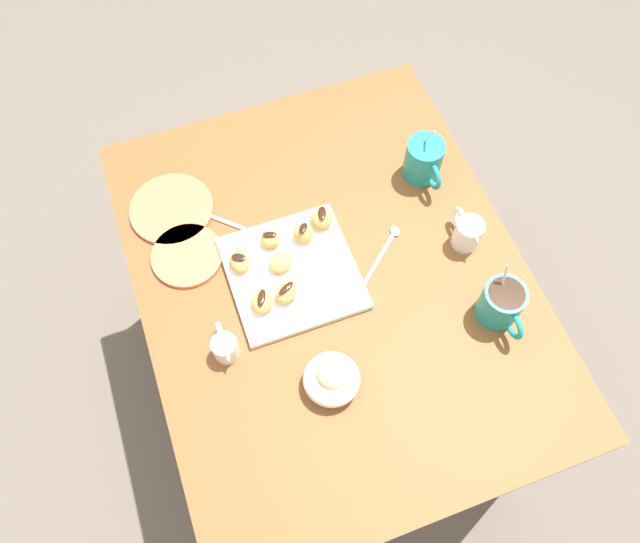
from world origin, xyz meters
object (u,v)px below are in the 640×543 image
(saucer_coral_left, at_px, (172,209))
(beignet_6, at_px, (322,218))
(cream_pitcher_white, at_px, (468,232))
(beignet_4, at_px, (240,261))
(beignet_3, at_px, (262,301))
(pastry_plate_square, at_px, (292,273))
(dining_table, at_px, (332,305))
(coffee_mug_teal_right, at_px, (502,303))
(coffee_mug_teal_left, at_px, (424,159))
(beignet_5, at_px, (270,239))
(chocolate_sauce_pitcher, at_px, (225,347))
(saucer_coral_right, at_px, (187,256))
(ice_cream_bowl, at_px, (332,378))
(beignet_1, at_px, (287,292))
(beignet_2, at_px, (281,262))
(beignet_0, at_px, (303,233))

(saucer_coral_left, xyz_separation_m, beignet_6, (0.16, 0.30, 0.03))
(cream_pitcher_white, distance_m, beignet_4, 0.49)
(cream_pitcher_white, distance_m, beignet_3, 0.46)
(beignet_3, relative_size, beignet_6, 1.09)
(beignet_3, bearing_deg, pastry_plate_square, 122.75)
(dining_table, distance_m, coffee_mug_teal_right, 0.39)
(coffee_mug_teal_left, bearing_deg, beignet_5, -80.33)
(coffee_mug_teal_left, relative_size, beignet_6, 3.03)
(dining_table, bearing_deg, chocolate_sauce_pitcher, -72.33)
(coffee_mug_teal_left, distance_m, beignet_3, 0.49)
(saucer_coral_left, distance_m, beignet_5, 0.25)
(beignet_5, bearing_deg, beignet_6, 94.64)
(saucer_coral_left, bearing_deg, beignet_5, 47.61)
(pastry_plate_square, distance_m, saucer_coral_right, 0.23)
(dining_table, distance_m, saucer_coral_right, 0.35)
(dining_table, relative_size, beignet_5, 24.04)
(saucer_coral_left, height_order, beignet_6, beignet_6)
(ice_cream_bowl, distance_m, beignet_6, 0.36)
(pastry_plate_square, bearing_deg, ice_cream_bowl, -1.31)
(beignet_1, bearing_deg, chocolate_sauce_pitcher, -65.17)
(coffee_mug_teal_right, height_order, saucer_coral_right, coffee_mug_teal_right)
(chocolate_sauce_pitcher, height_order, beignet_2, chocolate_sauce_pitcher)
(dining_table, height_order, saucer_coral_left, saucer_coral_left)
(beignet_2, relative_size, beignet_4, 1.01)
(pastry_plate_square, xyz_separation_m, beignet_0, (-0.07, 0.05, 0.03))
(beignet_6, bearing_deg, coffee_mug_teal_left, 101.94)
(beignet_5, bearing_deg, beignet_4, -69.44)
(cream_pitcher_white, distance_m, beignet_2, 0.40)
(beignet_3, height_order, beignet_5, same)
(beignet_0, distance_m, beignet_1, 0.14)
(beignet_3, bearing_deg, beignet_2, 139.21)
(beignet_5, bearing_deg, saucer_coral_left, -132.39)
(pastry_plate_square, bearing_deg, coffee_mug_teal_left, 111.95)
(saucer_coral_left, relative_size, beignet_0, 4.42)
(ice_cream_bowl, distance_m, beignet_4, 0.32)
(cream_pitcher_white, bearing_deg, beignet_0, -110.02)
(dining_table, bearing_deg, coffee_mug_teal_left, 122.77)
(coffee_mug_teal_left, distance_m, beignet_0, 0.33)
(coffee_mug_teal_right, relative_size, saucer_coral_left, 0.76)
(pastry_plate_square, height_order, beignet_2, beignet_2)
(dining_table, bearing_deg, cream_pitcher_white, 87.52)
(dining_table, distance_m, beignet_1, 0.20)
(beignet_6, bearing_deg, beignet_4, -78.96)
(beignet_0, distance_m, beignet_3, 0.18)
(dining_table, xyz_separation_m, beignet_4, (-0.09, -0.18, 0.17))
(beignet_5, distance_m, beignet_6, 0.12)
(beignet_2, bearing_deg, saucer_coral_left, -140.57)
(beignet_4, height_order, beignet_5, beignet_5)
(cream_pitcher_white, distance_m, beignet_5, 0.42)
(saucer_coral_left, height_order, beignet_0, beignet_0)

